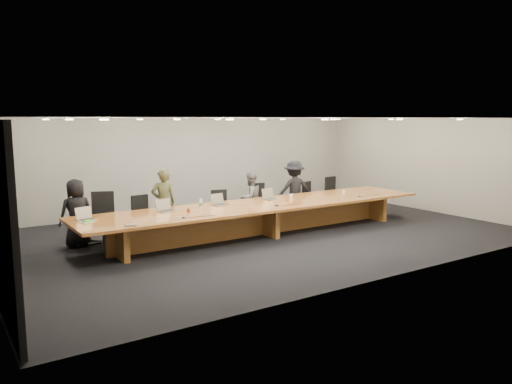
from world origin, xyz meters
TOP-DOWN VIEW (x-y plane):
  - ground at (0.00, 0.00)m, footprint 12.00×12.00m
  - back_wall at (0.00, 4.00)m, footprint 12.00×0.02m
  - conference_table at (0.00, 0.00)m, footprint 9.00×1.80m
  - chair_far_left at (-3.51, 1.18)m, footprint 0.77×0.77m
  - chair_left at (-2.55, 1.19)m, footprint 0.59×0.59m
  - chair_mid_left at (-0.51, 1.17)m, footprint 0.62×0.62m
  - chair_mid_right at (0.74, 1.18)m, footprint 0.59×0.59m
  - chair_right at (2.51, 1.15)m, footprint 0.65×0.65m
  - chair_far_right at (3.56, 1.34)m, footprint 0.60×0.60m
  - person_a at (-4.06, 1.26)m, footprint 0.77×0.54m
  - person_b at (-2.03, 1.26)m, footprint 0.65×0.50m
  - person_c at (0.40, 1.18)m, footprint 0.76×0.63m
  - person_d at (1.87, 1.18)m, footprint 1.15×0.81m
  - laptop_a at (-4.09, 0.30)m, footprint 0.41×0.34m
  - laptop_b at (-2.37, 0.32)m, footprint 0.39×0.31m
  - laptop_c at (-0.97, 0.37)m, footprint 0.39×0.31m
  - laptop_d at (0.54, 0.41)m, footprint 0.40×0.32m
  - water_bottle at (-1.60, 0.15)m, footprint 0.10×0.10m
  - amber_mug at (-2.00, -0.04)m, footprint 0.08×0.08m
  - paper_cup_near at (1.11, 0.33)m, footprint 0.11×0.11m
  - paper_cup_far at (2.74, 0.10)m, footprint 0.10×0.10m
  - notepad at (-4.15, 0.11)m, footprint 0.30×0.27m
  - lime_gadget at (-4.13, 0.10)m, footprint 0.20×0.16m
  - av_box at (-3.53, -0.70)m, footprint 0.22×0.18m
  - mic_left at (-2.36, -0.56)m, footprint 0.14×0.14m
  - mic_center at (0.09, -0.45)m, footprint 0.17×0.17m
  - mic_right at (2.75, -0.49)m, footprint 0.13×0.13m

SIDE VIEW (x-z plane):
  - ground at x=0.00m, z-range 0.00..0.00m
  - chair_mid_left at x=-0.51m, z-range 0.00..0.99m
  - chair_right at x=2.51m, z-range 0.00..1.01m
  - chair_left at x=-2.55m, z-range 0.00..1.03m
  - conference_table at x=0.00m, z-range 0.15..0.90m
  - chair_far_right at x=3.56m, z-range 0.00..1.06m
  - chair_mid_right at x=0.74m, z-range 0.00..1.07m
  - chair_far_left at x=-3.51m, z-range 0.00..1.18m
  - person_c at x=0.40m, z-range 0.00..1.40m
  - person_a at x=-4.06m, z-range 0.00..1.50m
  - notepad at x=-4.15m, z-range 0.75..0.76m
  - mic_right at x=2.75m, z-range 0.75..0.78m
  - mic_left at x=-2.36m, z-range 0.75..0.78m
  - av_box at x=-3.53m, z-range 0.75..0.78m
  - mic_center at x=0.09m, z-range 0.75..0.78m
  - lime_gadget at x=-4.13m, z-range 0.76..0.79m
  - amber_mug at x=-2.00m, z-range 0.75..0.84m
  - paper_cup_far at x=2.74m, z-range 0.75..0.84m
  - paper_cup_near at x=1.11m, z-range 0.75..0.85m
  - person_b at x=-2.03m, z-range 0.00..1.60m
  - person_d at x=1.87m, z-range 0.00..1.62m
  - water_bottle at x=-1.60m, z-range 0.75..0.98m
  - laptop_a at x=-4.09m, z-range 0.75..1.02m
  - laptop_c at x=-0.97m, z-range 0.75..1.03m
  - laptop_b at x=-2.37m, z-range 0.75..1.03m
  - laptop_d at x=0.54m, z-range 0.75..1.04m
  - back_wall at x=0.00m, z-range 0.00..2.80m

